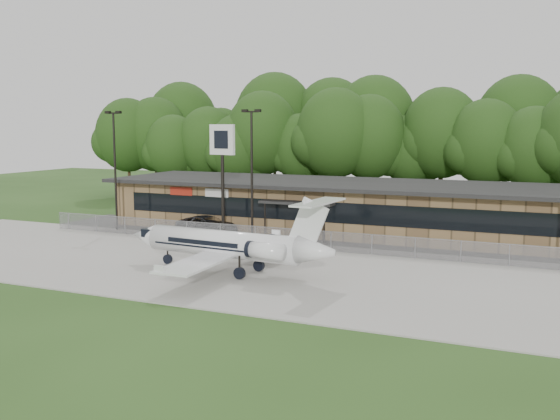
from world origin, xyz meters
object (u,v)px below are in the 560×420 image
at_px(business_jet, 231,246).
at_px(suv, 207,225).
at_px(terminal, 343,206).
at_px(pole_sign, 222,152).

height_order(business_jet, suv, business_jet).
height_order(terminal, suv, terminal).
bearing_deg(business_jet, pole_sign, 125.53).
bearing_deg(pole_sign, suv, 162.64).
distance_m(business_jet, suv, 14.49).
bearing_deg(business_jet, terminal, 90.03).
xyz_separation_m(terminal, suv, (-9.87, -5.97, -1.41)).
relative_size(terminal, suv, 7.44).
bearing_deg(suv, business_jet, -132.74).
xyz_separation_m(terminal, pole_sign, (-7.73, -7.14, 4.78)).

